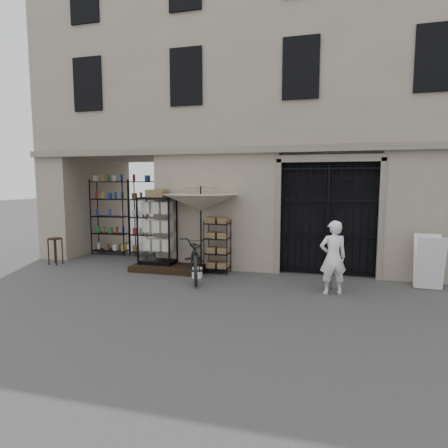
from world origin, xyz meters
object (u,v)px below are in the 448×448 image
(white_bucket, at_px, (197,273))
(bicycle, at_px, (196,278))
(steel_bollard, at_px, (329,274))
(wire_rack, at_px, (217,247))
(wooden_stool, at_px, (55,251))
(market_umbrella, at_px, (201,198))
(easel_sign, at_px, (429,262))
(display_cabinet, at_px, (158,234))
(shopkeeper, at_px, (332,294))

(white_bucket, xyz_separation_m, bicycle, (-0.01, -0.09, -0.13))
(bicycle, bearing_deg, white_bucket, 64.38)
(steel_bollard, bearing_deg, wire_rack, 162.72)
(wooden_stool, bearing_deg, market_umbrella, 1.50)
(bicycle, bearing_deg, easel_sign, -15.65)
(display_cabinet, relative_size, market_umbrella, 0.72)
(bicycle, height_order, wooden_stool, bicycle)
(display_cabinet, relative_size, white_bucket, 7.42)
(white_bucket, distance_m, wooden_stool, 4.55)
(easel_sign, bearing_deg, wooden_stool, -176.21)
(wooden_stool, bearing_deg, easel_sign, 0.05)
(steel_bollard, bearing_deg, shopkeeper, -76.17)
(market_umbrella, height_order, wooden_stool, market_umbrella)
(market_umbrella, height_order, steel_bollard, market_umbrella)
(bicycle, relative_size, easel_sign, 1.78)
(easel_sign, bearing_deg, bicycle, -171.15)
(market_umbrella, xyz_separation_m, white_bucket, (0.06, -0.50, -1.87))
(display_cabinet, distance_m, easel_sign, 6.77)
(market_umbrella, bearing_deg, shopkeeper, -17.38)
(wooden_stool, height_order, shopkeeper, wooden_stool)
(steel_bollard, bearing_deg, bicycle, 176.85)
(shopkeeper, bearing_deg, white_bucket, -27.39)
(white_bucket, bearing_deg, market_umbrella, 96.53)
(bicycle, bearing_deg, shopkeeper, -28.63)
(white_bucket, bearing_deg, shopkeeper, -9.44)
(market_umbrella, xyz_separation_m, wooden_stool, (-4.46, -0.12, -1.58))
(wire_rack, distance_m, bicycle, 1.06)
(white_bucket, height_order, wooden_stool, wooden_stool)
(wooden_stool, xyz_separation_m, easel_sign, (9.90, 0.01, 0.21))
(display_cabinet, distance_m, bicycle, 1.83)
(wooden_stool, height_order, steel_bollard, wooden_stool)
(bicycle, xyz_separation_m, steel_bollard, (3.22, -0.18, 0.37))
(shopkeeper, height_order, easel_sign, easel_sign)
(wire_rack, bearing_deg, wooden_stool, -169.83)
(bicycle, bearing_deg, market_umbrella, 74.02)
(market_umbrella, xyz_separation_m, easel_sign, (5.44, -0.11, -1.37))
(easel_sign, bearing_deg, display_cabinet, -178.42)
(market_umbrella, distance_m, easel_sign, 5.61)
(display_cabinet, xyz_separation_m, steel_bollard, (4.58, -0.91, -0.61))
(bicycle, height_order, steel_bollard, bicycle)
(wire_rack, relative_size, bicycle, 0.66)
(wooden_stool, height_order, easel_sign, easel_sign)
(steel_bollard, relative_size, shopkeeper, 0.46)
(bicycle, distance_m, steel_bollard, 3.24)
(easel_sign, bearing_deg, shopkeeper, -152.27)
(white_bucket, bearing_deg, easel_sign, 4.16)
(bicycle, relative_size, steel_bollard, 2.91)
(white_bucket, relative_size, wooden_stool, 0.34)
(bicycle, relative_size, shopkeeper, 1.34)
(shopkeeper, bearing_deg, display_cabinet, -32.30)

